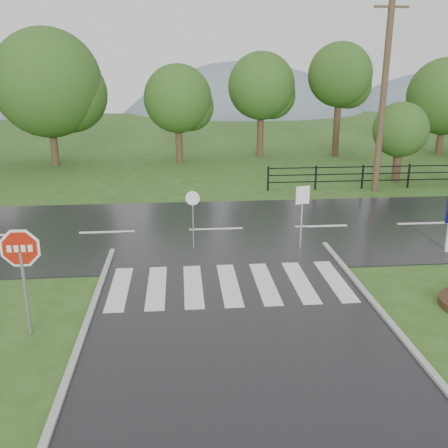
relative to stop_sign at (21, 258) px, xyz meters
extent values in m
plane|color=#2E561C|center=(4.77, -2.85, -1.85)|extent=(120.00, 120.00, 0.00)
cube|color=black|center=(4.77, 7.15, -1.85)|extent=(90.00, 8.00, 0.04)
cube|color=silver|center=(1.77, 2.15, -1.79)|extent=(0.50, 2.80, 0.02)
cube|color=silver|center=(2.77, 2.15, -1.79)|extent=(0.50, 2.80, 0.02)
cube|color=silver|center=(3.77, 2.15, -1.79)|extent=(0.50, 2.80, 0.02)
cube|color=silver|center=(4.77, 2.15, -1.79)|extent=(0.50, 2.80, 0.02)
cube|color=silver|center=(5.77, 2.15, -1.79)|extent=(0.50, 2.80, 0.02)
cube|color=silver|center=(6.77, 2.15, -1.79)|extent=(0.50, 2.80, 0.02)
cube|color=silver|center=(7.77, 2.15, -1.79)|extent=(0.50, 2.80, 0.02)
cube|color=black|center=(12.52, 13.15, -1.45)|extent=(9.50, 0.05, 0.05)
cube|color=black|center=(12.52, 13.15, -1.10)|extent=(9.50, 0.05, 0.05)
cube|color=black|center=(12.52, 13.15, -0.75)|extent=(9.50, 0.05, 0.05)
cube|color=black|center=(7.77, 13.15, -1.25)|extent=(0.08, 0.08, 1.20)
sphere|color=slate|center=(12.77, 62.15, -19.13)|extent=(48.00, 48.00, 48.00)
sphere|color=slate|center=(40.77, 62.15, -14.81)|extent=(36.00, 36.00, 36.00)
cube|color=#939399|center=(0.00, 0.00, -0.87)|extent=(0.06, 0.06, 1.97)
cylinder|color=white|center=(0.00, 0.01, 0.21)|extent=(1.18, 0.02, 1.18)
cylinder|color=#AB190B|center=(0.00, 0.00, 0.21)|extent=(1.03, 0.03, 1.03)
cube|color=#939399|center=(7.41, 4.85, -0.84)|extent=(0.04, 0.04, 2.03)
cube|color=white|center=(7.41, 4.83, 0.02)|extent=(0.47, 0.13, 0.59)
cylinder|color=#939399|center=(3.87, 5.17, -0.92)|extent=(0.06, 0.06, 1.86)
cylinder|color=white|center=(3.87, 5.15, -0.09)|extent=(0.46, 0.11, 0.47)
cylinder|color=#473523|center=(12.99, 12.65, 2.67)|extent=(0.30, 0.30, 9.05)
cube|color=brown|center=(12.99, 12.65, 6.49)|extent=(1.61, 0.16, 0.10)
cylinder|color=#3D2B1C|center=(14.90, 14.65, -0.72)|extent=(0.39, 0.39, 2.26)
sphere|color=#264D18|center=(14.90, 14.65, 0.86)|extent=(2.84, 2.84, 2.84)
camera|label=1|loc=(3.50, -10.46, 3.96)|focal=40.00mm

